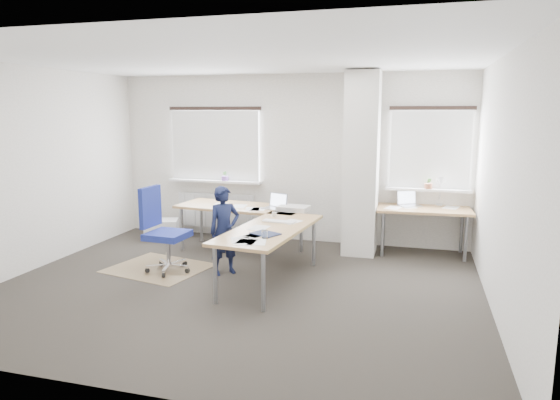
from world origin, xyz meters
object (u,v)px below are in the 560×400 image
(desk_side, at_px, (424,211))
(task_chair, at_px, (165,248))
(desk_main, at_px, (257,218))
(person, at_px, (224,230))

(desk_side, relative_size, task_chair, 1.22)
(desk_side, bearing_deg, task_chair, -154.60)
(desk_side, xyz_separation_m, task_chair, (-3.43, -1.83, -0.36))
(desk_main, distance_m, task_chair, 1.34)
(desk_main, bearing_deg, person, -118.11)
(task_chair, distance_m, person, 0.89)
(desk_main, distance_m, person, 0.56)
(desk_side, relative_size, person, 1.19)
(desk_main, xyz_separation_m, person, (-0.31, -0.46, -0.09))
(desk_main, relative_size, desk_side, 1.98)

